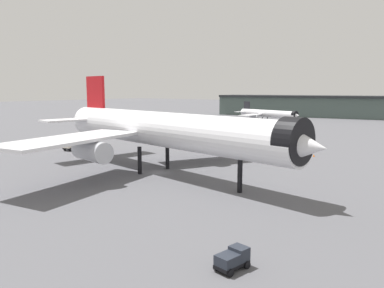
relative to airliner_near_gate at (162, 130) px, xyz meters
The scene contains 6 objects.
ground 8.39m from the airliner_near_gate, behind, with size 900.00×900.00×0.00m, color #56565B.
airliner_near_gate is the anchor object (origin of this frame).
airliner_far_taxiway 119.97m from the airliner_near_gate, 106.60° to the left, with size 36.74×32.87×9.87m.
service_truck_front 39.05m from the airliner_near_gate, 168.71° to the left, with size 3.03×5.70×3.00m.
baggage_tug_wing 41.15m from the airliner_near_gate, 39.74° to the right, with size 2.38×3.44×1.85m.
traffic_cone_near_nose 40.08m from the airliner_near_gate, 64.85° to the left, with size 0.45×0.45×0.56m, color #F2600C.
Camera 1 is at (48.75, -53.74, 15.88)m, focal length 35.94 mm.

